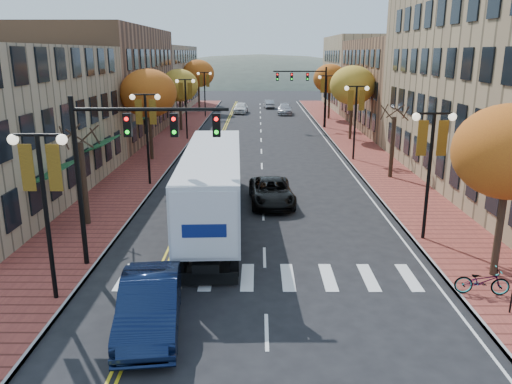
{
  "coord_description": "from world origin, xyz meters",
  "views": [
    {
      "loc": [
        -0.27,
        -16.1,
        8.6
      ],
      "look_at": [
        -0.38,
        6.68,
        2.2
      ],
      "focal_mm": 35.0,
      "sensor_mm": 36.0,
      "label": 1
    }
  ],
  "objects_px": {
    "navy_sedan": "(150,304)",
    "bicycle": "(482,281)",
    "semi_truck": "(214,179)",
    "black_suv": "(272,192)"
  },
  "relations": [
    {
      "from": "bicycle",
      "to": "semi_truck",
      "type": "bearing_deg",
      "value": 57.74
    },
    {
      "from": "semi_truck",
      "to": "navy_sedan",
      "type": "height_order",
      "value": "semi_truck"
    },
    {
      "from": "semi_truck",
      "to": "black_suv",
      "type": "height_order",
      "value": "semi_truck"
    },
    {
      "from": "navy_sedan",
      "to": "bicycle",
      "type": "bearing_deg",
      "value": 3.26
    },
    {
      "from": "navy_sedan",
      "to": "bicycle",
      "type": "height_order",
      "value": "navy_sedan"
    },
    {
      "from": "semi_truck",
      "to": "black_suv",
      "type": "bearing_deg",
      "value": 44.88
    },
    {
      "from": "semi_truck",
      "to": "navy_sedan",
      "type": "relative_size",
      "value": 3.11
    },
    {
      "from": "navy_sedan",
      "to": "bicycle",
      "type": "relative_size",
      "value": 2.71
    },
    {
      "from": "black_suv",
      "to": "bicycle",
      "type": "bearing_deg",
      "value": -61.44
    },
    {
      "from": "black_suv",
      "to": "navy_sedan",
      "type": "bearing_deg",
      "value": -110.78
    }
  ]
}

